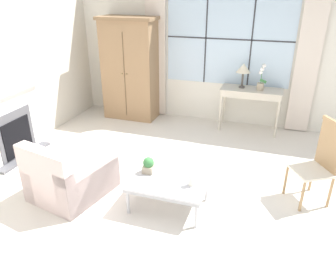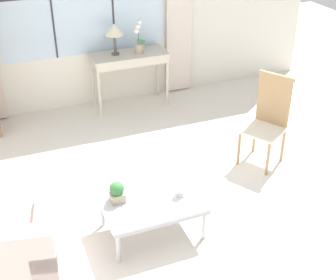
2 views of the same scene
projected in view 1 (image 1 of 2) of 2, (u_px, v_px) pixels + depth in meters
The scene contains 13 objects.
ground_plane at pixel (181, 204), 4.15m from camera, with size 14.00×14.00×0.00m, color silver.
wall_back_windowed at pixel (228, 51), 6.14m from camera, with size 7.20×0.14×2.80m.
wall_left at pixel (1, 67), 4.93m from camera, with size 0.06×7.20×2.80m, color silver.
fireplace at pixel (9, 120), 5.06m from camera, with size 0.34×1.28×1.87m.
armoire at pixel (130, 69), 6.55m from camera, with size 1.12×0.61×2.00m.
console_table at pixel (251, 94), 6.00m from camera, with size 1.10×0.48×0.81m.
table_lamp at pixel (243, 69), 5.89m from camera, with size 0.26×0.26×0.44m.
potted_orchid at pixel (261, 81), 5.83m from camera, with size 0.16×0.13×0.48m.
armchair_upholstered at pixel (71, 175), 4.25m from camera, with size 0.99×1.09×0.81m.
side_chair_wooden at pixel (321, 159), 4.00m from camera, with size 0.60×0.60×1.08m.
coffee_table at pixel (168, 184), 3.97m from camera, with size 0.94×0.65×0.37m.
potted_plant_small at pixel (149, 165), 4.10m from camera, with size 0.14×0.14×0.21m.
pillar_candle at pixel (192, 181), 3.83m from camera, with size 0.12×0.12×0.16m.
Camera 1 is at (0.92, -3.28, 2.51)m, focal length 35.00 mm.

